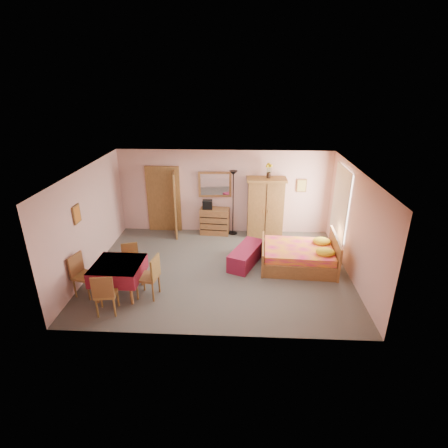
# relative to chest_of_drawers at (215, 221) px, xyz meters

# --- Properties ---
(floor) EXTENTS (6.50, 6.50, 0.00)m
(floor) POSITION_rel_chest_of_drawers_xyz_m (0.29, -2.25, -0.42)
(floor) COLOR #625F56
(floor) RESTS_ON ground
(ceiling) EXTENTS (6.50, 6.50, 0.00)m
(ceiling) POSITION_rel_chest_of_drawers_xyz_m (0.29, -2.25, 2.18)
(ceiling) COLOR brown
(ceiling) RESTS_ON wall_back
(wall_back) EXTENTS (6.50, 0.10, 2.60)m
(wall_back) POSITION_rel_chest_of_drawers_xyz_m (0.29, 0.25, 0.88)
(wall_back) COLOR beige
(wall_back) RESTS_ON floor
(wall_front) EXTENTS (6.50, 0.10, 2.60)m
(wall_front) POSITION_rel_chest_of_drawers_xyz_m (0.29, -4.75, 0.88)
(wall_front) COLOR beige
(wall_front) RESTS_ON floor
(wall_left) EXTENTS (0.10, 5.00, 2.60)m
(wall_left) POSITION_rel_chest_of_drawers_xyz_m (-2.96, -2.25, 0.88)
(wall_left) COLOR beige
(wall_left) RESTS_ON floor
(wall_right) EXTENTS (0.10, 5.00, 2.60)m
(wall_right) POSITION_rel_chest_of_drawers_xyz_m (3.54, -2.25, 0.88)
(wall_right) COLOR beige
(wall_right) RESTS_ON floor
(doorway) EXTENTS (1.06, 0.12, 2.15)m
(doorway) POSITION_rel_chest_of_drawers_xyz_m (-1.61, 0.22, 0.61)
(doorway) COLOR #9E6B35
(doorway) RESTS_ON floor
(window) EXTENTS (0.08, 1.40, 1.95)m
(window) POSITION_rel_chest_of_drawers_xyz_m (3.50, -1.05, 1.03)
(window) COLOR white
(window) RESTS_ON wall_right
(picture_left) EXTENTS (0.04, 0.32, 0.42)m
(picture_left) POSITION_rel_chest_of_drawers_xyz_m (-2.93, -2.85, 1.28)
(picture_left) COLOR orange
(picture_left) RESTS_ON wall_left
(picture_back) EXTENTS (0.30, 0.04, 0.40)m
(picture_back) POSITION_rel_chest_of_drawers_xyz_m (2.64, 0.22, 1.13)
(picture_back) COLOR #D8BF59
(picture_back) RESTS_ON wall_back
(chest_of_drawers) EXTENTS (0.91, 0.51, 0.83)m
(chest_of_drawers) POSITION_rel_chest_of_drawers_xyz_m (0.00, 0.00, 0.00)
(chest_of_drawers) COLOR #915C31
(chest_of_drawers) RESTS_ON floor
(wall_mirror) EXTENTS (1.01, 0.12, 0.80)m
(wall_mirror) POSITION_rel_chest_of_drawers_xyz_m (0.00, 0.21, 1.13)
(wall_mirror) COLOR silver
(wall_mirror) RESTS_ON wall_back
(stereo) EXTENTS (0.30, 0.22, 0.27)m
(stereo) POSITION_rel_chest_of_drawers_xyz_m (-0.22, -0.02, 0.55)
(stereo) COLOR black
(stereo) RESTS_ON chest_of_drawers
(floor_lamp) EXTENTS (0.33, 0.33, 2.03)m
(floor_lamp) POSITION_rel_chest_of_drawers_xyz_m (0.57, 0.02, 0.60)
(floor_lamp) COLOR black
(floor_lamp) RESTS_ON floor
(wardrobe) EXTENTS (1.18, 0.62, 1.84)m
(wardrobe) POSITION_rel_chest_of_drawers_xyz_m (1.55, -0.05, 0.50)
(wardrobe) COLOR olive
(wardrobe) RESTS_ON floor
(sunflower_vase) EXTENTS (0.19, 0.19, 0.44)m
(sunflower_vase) POSITION_rel_chest_of_drawers_xyz_m (1.61, -0.01, 1.64)
(sunflower_vase) COLOR yellow
(sunflower_vase) RESTS_ON wardrobe
(bed) EXTENTS (2.00, 1.62, 0.88)m
(bed) POSITION_rel_chest_of_drawers_xyz_m (2.31, -1.95, 0.02)
(bed) COLOR #DE156D
(bed) RESTS_ON floor
(bench) EXTENTS (1.01, 1.47, 0.46)m
(bench) POSITION_rel_chest_of_drawers_xyz_m (0.97, -1.89, -0.19)
(bench) COLOR maroon
(bench) RESTS_ON floor
(dining_table) EXTENTS (1.08, 1.08, 0.78)m
(dining_table) POSITION_rel_chest_of_drawers_xyz_m (-1.90, -3.44, -0.03)
(dining_table) COLOR maroon
(dining_table) RESTS_ON floor
(chair_south) EXTENTS (0.49, 0.49, 0.95)m
(chair_south) POSITION_rel_chest_of_drawers_xyz_m (-1.94, -4.12, 0.06)
(chair_south) COLOR #A57837
(chair_south) RESTS_ON floor
(chair_north) EXTENTS (0.50, 0.50, 0.87)m
(chair_north) POSITION_rel_chest_of_drawers_xyz_m (-1.84, -2.76, 0.02)
(chair_north) COLOR #AD7E3A
(chair_north) RESTS_ON floor
(chair_west) EXTENTS (0.54, 0.54, 0.98)m
(chair_west) POSITION_rel_chest_of_drawers_xyz_m (-2.64, -3.51, 0.07)
(chair_west) COLOR olive
(chair_west) RESTS_ON floor
(chair_east) EXTENTS (0.52, 0.52, 1.00)m
(chair_east) POSITION_rel_chest_of_drawers_xyz_m (-1.24, -3.50, 0.08)
(chair_east) COLOR olive
(chair_east) RESTS_ON floor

